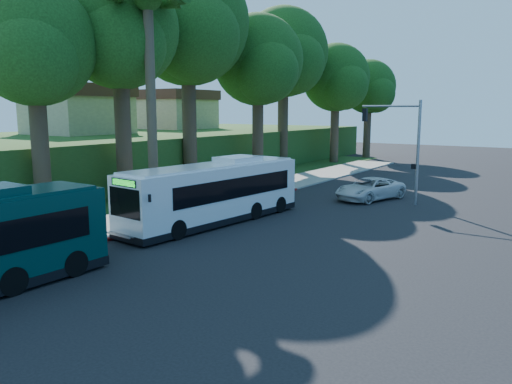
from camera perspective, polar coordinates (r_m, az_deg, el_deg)
The scene contains 18 objects.
ground at distance 28.29m, azimuth 2.53°, elevation -3.60°, with size 140.00×140.00×0.00m, color black.
sidewalk at distance 32.58m, azimuth -8.51°, elevation -1.86°, with size 4.50×70.00×0.12m, color gray.
red_curb at distance 28.19m, azimuth -10.51°, elevation -3.66°, with size 0.25×30.00×0.13m, color maroon.
grass_verge at distance 40.02m, azimuth -9.75°, elevation 0.15°, with size 8.00×70.00×0.06m, color #234719.
bus_shelter at distance 30.23m, azimuth -12.17°, elevation 0.52°, with size 3.20×1.51×2.55m.
stop_sign_pole at distance 27.40m, azimuth -12.69°, elevation 0.19°, with size 0.35×0.06×3.17m.
traffic_signal_pole at distance 35.24m, azimuth 16.49°, elevation 5.86°, with size 4.10×0.30×7.00m.
palm_tree at distance 32.09m, azimuth -12.26°, elevation 20.00°, with size 4.20×4.20×14.40m.
hillside_backdrop at distance 56.20m, azimuth -12.61°, elevation 5.16°, with size 24.00×60.00×8.80m.
tree_0 at distance 35.93m, azimuth -15.29°, elevation 16.82°, with size 8.40×8.00×15.70m.
tree_1 at distance 42.45m, azimuth -7.73°, elevation 17.94°, with size 10.50×10.00×18.26m.
tree_2 at distance 47.62m, azimuth 0.31°, elevation 14.35°, with size 8.82×8.40×15.12m.
tree_3 at distance 55.56m, azimuth 3.25°, elevation 15.18°, with size 10.08×9.60×17.28m.
tree_4 at distance 61.31m, azimuth 9.18°, elevation 12.42°, with size 8.40×8.00×14.14m.
tree_5 at distance 68.25m, azimuth 12.80°, elevation 11.35°, with size 7.35×7.00×12.86m.
tree_6 at distance 32.55m, azimuth -24.02°, elevation 14.51°, with size 7.56×7.20×13.74m.
white_bus at distance 28.27m, azimuth -4.62°, elevation 0.04°, with size 3.71×12.40×3.64m.
pickup at distance 36.53m, azimuth 12.89°, elevation 0.36°, with size 2.58×5.59×1.55m, color silver.
Camera 1 is at (14.28, -23.59, 6.35)m, focal length 35.00 mm.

